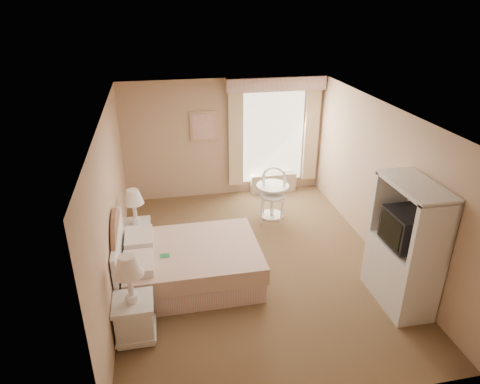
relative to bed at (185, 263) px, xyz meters
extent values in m
cube|color=brown|center=(1.13, 0.29, -0.33)|extent=(4.20, 5.50, 0.01)
cube|color=silver|center=(1.13, 0.29, 2.17)|extent=(4.20, 5.50, 0.01)
cube|color=tan|center=(1.13, 3.04, 0.92)|extent=(4.20, 0.01, 2.50)
cube|color=tan|center=(1.13, -2.46, 0.92)|extent=(4.20, 0.01, 2.50)
cube|color=tan|center=(-0.97, 0.29, 0.92)|extent=(0.01, 5.50, 2.50)
cube|color=tan|center=(3.23, 0.29, 0.92)|extent=(0.01, 5.50, 2.50)
cube|color=white|center=(2.18, 3.01, 0.92)|extent=(1.30, 0.02, 2.00)
cube|color=beige|center=(1.35, 2.96, 0.92)|extent=(0.30, 0.08, 2.05)
cube|color=beige|center=(3.01, 2.96, 0.92)|extent=(0.30, 0.08, 2.05)
cube|color=tan|center=(2.18, 2.92, 2.04)|extent=(2.05, 0.20, 0.28)
cube|color=beige|center=(2.18, 2.92, -0.12)|extent=(1.00, 0.22, 0.42)
cube|color=tan|center=(0.68, 3.01, 1.22)|extent=(0.52, 0.03, 0.62)
cube|color=beige|center=(0.68, 2.99, 1.22)|extent=(0.42, 0.02, 0.52)
cube|color=tan|center=(0.13, 0.00, -0.17)|extent=(1.92, 1.47, 0.33)
cube|color=beige|center=(0.13, 0.00, 0.13)|extent=(1.98, 1.52, 0.26)
cube|color=silver|center=(-0.65, -0.35, 0.31)|extent=(0.41, 0.57, 0.13)
cube|color=silver|center=(-0.65, 0.35, 0.31)|extent=(0.41, 0.57, 0.13)
cube|color=#258A4A|center=(-0.28, -0.14, 0.26)|extent=(0.14, 0.10, 0.01)
cube|color=white|center=(-0.92, 0.00, 0.17)|extent=(0.06, 1.56, 1.01)
cylinder|color=#9B6D52|center=(-0.92, 0.00, 0.26)|extent=(0.05, 1.38, 1.38)
cube|color=silver|center=(-0.71, -1.05, -0.06)|extent=(0.46, 0.46, 0.50)
cube|color=silver|center=(-0.71, -1.05, 0.22)|extent=(0.50, 0.50, 0.06)
cube|color=silver|center=(-0.71, -1.05, -0.23)|extent=(0.50, 0.50, 0.05)
cylinder|color=white|center=(-0.71, -1.05, 0.30)|extent=(0.16, 0.16, 0.10)
cylinder|color=white|center=(-0.71, -1.05, 0.50)|extent=(0.07, 0.07, 0.40)
cone|color=white|center=(-0.71, -1.05, 0.77)|extent=(0.36, 0.36, 0.26)
cube|color=silver|center=(-0.71, 1.03, -0.08)|extent=(0.43, 0.43, 0.47)
cube|color=silver|center=(-0.71, 1.03, 0.18)|extent=(0.47, 0.47, 0.06)
cube|color=silver|center=(-0.71, 1.03, -0.24)|extent=(0.47, 0.47, 0.05)
cylinder|color=white|center=(-0.71, 1.03, 0.25)|extent=(0.15, 0.15, 0.09)
cylinder|color=white|center=(-0.71, 1.03, 0.44)|extent=(0.07, 0.07, 0.37)
cone|color=white|center=(-0.71, 1.03, 0.69)|extent=(0.34, 0.34, 0.24)
cylinder|color=white|center=(1.85, 1.80, -0.32)|extent=(0.47, 0.47, 0.03)
cylinder|color=white|center=(1.85, 1.80, 0.00)|extent=(0.07, 0.07, 0.63)
cylinder|color=silver|center=(1.85, 1.80, 0.31)|extent=(0.63, 0.63, 0.04)
cylinder|color=white|center=(1.57, 1.55, -0.08)|extent=(0.04, 0.04, 0.50)
cylinder|color=white|center=(1.93, 1.41, -0.08)|extent=(0.04, 0.04, 0.50)
cylinder|color=white|center=(1.71, 1.90, -0.08)|extent=(0.04, 0.04, 0.50)
cylinder|color=white|center=(2.06, 1.77, -0.08)|extent=(0.04, 0.04, 0.50)
cylinder|color=silver|center=(1.82, 1.66, 0.18)|extent=(0.63, 0.63, 0.04)
torus|color=white|center=(1.87, 1.80, 0.45)|extent=(0.49, 0.28, 0.48)
cylinder|color=white|center=(1.71, 1.90, 0.39)|extent=(0.04, 0.04, 0.45)
cylinder|color=white|center=(2.06, 1.77, 0.39)|extent=(0.04, 0.04, 0.45)
cube|color=silver|center=(2.93, -1.02, 0.12)|extent=(0.55, 1.10, 0.90)
cube|color=silver|center=(2.93, -1.53, 1.02)|extent=(0.55, 0.08, 0.90)
cube|color=silver|center=(2.93, -0.51, 1.02)|extent=(0.55, 0.08, 0.90)
cube|color=silver|center=(2.93, -1.02, 1.47)|extent=(0.55, 1.10, 0.06)
cube|color=silver|center=(3.19, -1.02, 1.02)|extent=(0.04, 1.10, 0.90)
cube|color=black|center=(2.91, -1.02, 0.85)|extent=(0.48, 0.60, 0.48)
cube|color=black|center=(2.67, -1.02, 0.85)|extent=(0.02, 0.50, 0.40)
camera|label=1|loc=(-0.24, -5.43, 3.69)|focal=32.00mm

